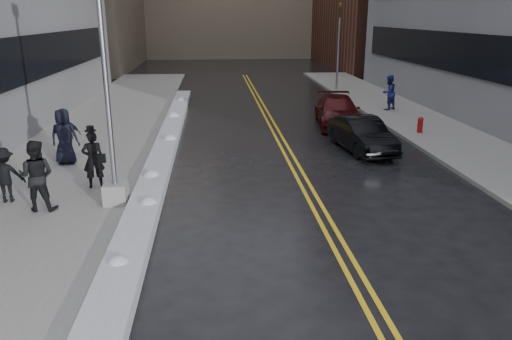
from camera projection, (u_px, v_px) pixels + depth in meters
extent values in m
plane|color=black|center=(234.00, 233.00, 12.79)|extent=(160.00, 160.00, 0.00)
cube|color=gray|center=(93.00, 141.00, 21.82)|extent=(5.50, 50.00, 0.15)
cube|color=gray|center=(440.00, 134.00, 23.10)|extent=(4.00, 50.00, 0.15)
cube|color=gold|center=(276.00, 139.00, 22.50)|extent=(0.12, 50.00, 0.01)
cube|color=gold|center=(283.00, 138.00, 22.52)|extent=(0.12, 50.00, 0.01)
cube|color=silver|center=(165.00, 149.00, 20.15)|extent=(0.90, 30.00, 0.34)
cube|color=gray|center=(116.00, 193.00, 14.29)|extent=(0.65, 0.65, 0.60)
cylinder|color=gray|center=(104.00, 58.00, 13.16)|extent=(0.14, 0.14, 7.00)
cylinder|color=maroon|center=(420.00, 126.00, 22.90)|extent=(0.24, 0.24, 0.60)
sphere|color=maroon|center=(421.00, 120.00, 22.81)|extent=(0.26, 0.26, 0.26)
cylinder|color=maroon|center=(420.00, 125.00, 22.89)|extent=(0.25, 0.10, 0.10)
cylinder|color=gray|center=(338.00, 54.00, 35.52)|extent=(0.14, 0.14, 5.00)
imported|color=#594C0C|center=(340.00, 10.00, 34.63)|extent=(0.16, 0.20, 1.00)
imported|color=black|center=(93.00, 160.00, 15.46)|extent=(0.74, 0.58, 1.81)
imported|color=black|center=(37.00, 176.00, 13.62)|extent=(1.02, 0.82, 1.99)
imported|color=black|center=(64.00, 136.00, 17.92)|extent=(1.04, 0.73, 2.02)
imported|color=black|center=(67.00, 135.00, 18.89)|extent=(1.06, 0.71, 1.67)
imported|color=black|center=(5.00, 175.00, 14.29)|extent=(1.15, 0.83, 1.61)
imported|color=navy|center=(389.00, 93.00, 28.24)|extent=(1.19, 1.13, 1.95)
imported|color=black|center=(362.00, 135.00, 20.25)|extent=(1.97, 4.34, 1.38)
imported|color=#3C090C|center=(338.00, 111.00, 24.92)|extent=(2.60, 5.21, 1.45)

